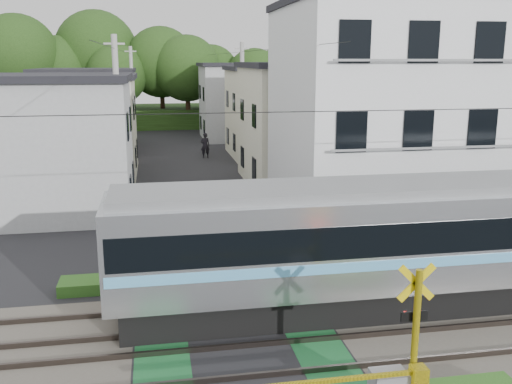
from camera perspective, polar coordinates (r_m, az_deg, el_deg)
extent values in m
plane|color=black|center=(14.93, -1.88, -14.47)|extent=(120.00, 120.00, 0.00)
cube|color=#47423A|center=(14.92, -1.88, -14.46)|extent=(120.00, 6.00, 0.00)
cube|color=black|center=(14.92, -1.88, -14.45)|extent=(5.20, 120.00, 0.00)
cube|color=#145126|center=(14.80, -9.42, -14.87)|extent=(1.30, 6.00, 0.00)
cube|color=#145126|center=(15.28, 5.40, -13.81)|extent=(1.30, 6.00, 0.00)
cube|color=#3F3833|center=(13.25, -0.61, -17.94)|extent=(120.00, 0.08, 0.14)
cube|color=#3F3833|center=(14.45, -1.58, -15.13)|extent=(120.00, 0.08, 0.14)
cube|color=#3F3833|center=(15.33, -2.16, -13.39)|extent=(120.00, 0.08, 0.14)
cube|color=#3F3833|center=(16.59, -2.86, -11.26)|extent=(120.00, 0.08, 0.14)
cube|color=black|center=(17.35, 16.03, -9.34)|extent=(16.84, 2.32, 0.88)
cube|color=black|center=(15.80, -4.87, -11.70)|extent=(2.34, 2.14, 0.58)
cube|color=silver|center=(16.79, 16.39, -3.95)|extent=(17.54, 2.73, 2.53)
cube|color=black|center=(16.70, 16.46, -2.95)|extent=(17.26, 2.77, 0.86)
cube|color=#59ACE1|center=(16.89, 16.31, -5.10)|extent=(17.36, 2.76, 0.27)
cube|color=slate|center=(16.45, 16.70, 0.67)|extent=(17.19, 2.24, 0.23)
cube|color=black|center=(15.02, -14.92, -4.33)|extent=(0.10, 2.35, 1.52)
cylinder|color=yellow|center=(11.97, 15.60, -14.24)|extent=(0.14, 0.14, 3.00)
cube|color=yellow|center=(11.56, 15.75, -8.72)|extent=(0.77, 0.05, 0.77)
cube|color=yellow|center=(11.56, 15.75, -8.72)|extent=(0.77, 0.05, 0.77)
cube|color=black|center=(11.84, 15.54, -11.88)|extent=(0.55, 0.05, 0.20)
sphere|color=#FF0C07|center=(11.82, 14.70, -11.86)|extent=(0.16, 0.16, 0.16)
sphere|color=#FF0C07|center=(11.95, 16.12, -11.67)|extent=(0.16, 0.16, 0.16)
cube|color=yellow|center=(11.28, 5.10, -18.49)|extent=(4.20, 0.08, 0.08)
cylinder|color=yellow|center=(17.59, -13.42, -5.19)|extent=(0.14, 0.14, 3.00)
cube|color=yellow|center=(17.16, -13.65, -1.48)|extent=(0.77, 0.05, 0.77)
cube|color=yellow|center=(17.16, -13.65, -1.48)|extent=(0.77, 0.05, 0.77)
cube|color=black|center=(17.35, -13.52, -3.72)|extent=(0.55, 0.05, 0.20)
sphere|color=#FF0C07|center=(17.30, -14.06, -3.80)|extent=(0.16, 0.16, 0.16)
sphere|color=#FF0C07|center=(17.28, -13.00, -3.76)|extent=(0.16, 0.16, 0.16)
cube|color=gray|center=(17.91, -11.63, -8.33)|extent=(0.70, 0.50, 0.90)
cube|color=yellow|center=(18.14, -13.22, -7.80)|extent=(0.30, 0.30, 1.10)
cube|color=yellow|center=(17.98, -6.09, -6.17)|extent=(4.20, 0.08, 0.08)
cube|color=white|center=(24.99, 14.48, 7.12)|extent=(10.00, 8.00, 9.00)
cube|color=black|center=(24.98, 15.11, 17.78)|extent=(10.20, 8.16, 0.30)
cube|color=black|center=(20.47, 9.22, -2.42)|extent=(1.10, 0.06, 1.40)
cube|color=black|center=(21.39, 15.43, -2.05)|extent=(1.10, 0.06, 1.40)
cube|color=black|center=(22.55, 21.06, -1.70)|extent=(1.10, 0.06, 1.40)
cube|color=gray|center=(21.93, 18.54, -3.53)|extent=(9.00, 0.06, 0.08)
cube|color=black|center=(19.89, 9.53, 5.94)|extent=(1.10, 0.06, 1.40)
cube|color=black|center=(20.84, 15.93, 5.94)|extent=(1.10, 0.06, 1.40)
cube|color=black|center=(22.03, 21.69, 5.88)|extent=(1.10, 0.06, 1.40)
cube|color=gray|center=(21.30, 19.11, 4.24)|extent=(9.00, 0.06, 0.08)
cube|color=black|center=(19.75, 9.87, 14.61)|extent=(1.10, 0.06, 1.40)
cube|color=black|center=(20.71, 16.45, 14.20)|extent=(1.10, 0.06, 1.40)
cube|color=black|center=(21.90, 22.37, 13.67)|extent=(1.10, 0.06, 1.40)
cube|color=gray|center=(21.09, 19.73, 12.31)|extent=(9.00, 0.06, 0.08)
cube|color=#AAACAF|center=(27.77, -19.76, 4.20)|extent=(7.00, 7.00, 6.00)
cube|color=black|center=(27.51, -20.26, 10.69)|extent=(7.35, 7.35, 0.30)
cube|color=black|center=(25.99, -12.39, 0.29)|extent=(0.06, 1.00, 1.20)
cube|color=black|center=(29.41, -12.17, 1.77)|extent=(0.06, 1.00, 1.20)
cube|color=black|center=(25.53, -12.70, 6.43)|extent=(0.06, 1.00, 1.20)
cube|color=black|center=(29.01, -12.44, 7.20)|extent=(0.06, 1.00, 1.20)
cube|color=beige|center=(32.50, 5.36, 6.53)|extent=(7.00, 8.00, 6.50)
cube|color=black|center=(32.30, 5.49, 12.53)|extent=(7.35, 8.40, 0.30)
cube|color=black|center=(30.08, -0.20, 2.31)|extent=(0.06, 1.00, 1.20)
cube|color=black|center=(33.97, -1.38, 3.54)|extent=(0.06, 1.00, 1.20)
cube|color=black|center=(29.69, -0.20, 7.63)|extent=(0.06, 1.00, 1.20)
cube|color=black|center=(33.62, -1.40, 8.25)|extent=(0.06, 1.00, 1.20)
cube|color=beige|center=(36.68, -18.30, 6.12)|extent=(8.00, 7.00, 5.80)
cube|color=black|center=(36.48, -18.65, 10.88)|extent=(8.40, 7.35, 0.30)
cube|color=black|center=(34.82, -11.92, 3.50)|extent=(0.06, 1.00, 1.20)
cube|color=black|center=(38.28, -11.79, 4.35)|extent=(0.06, 1.00, 1.20)
cube|color=black|center=(34.49, -12.14, 8.09)|extent=(0.06, 1.00, 1.20)
cube|color=black|center=(37.97, -11.99, 8.52)|extent=(0.06, 1.00, 1.20)
cube|color=beige|center=(42.27, 2.23, 7.86)|extent=(7.00, 7.00, 6.20)
cube|color=black|center=(42.10, 2.27, 12.27)|extent=(7.35, 7.35, 0.30)
cube|color=black|center=(40.14, -2.20, 5.00)|extent=(0.06, 1.00, 1.20)
cube|color=black|center=(43.58, -2.85, 5.63)|extent=(0.06, 1.00, 1.20)
cube|color=black|center=(39.84, -2.23, 8.99)|extent=(0.06, 1.00, 1.20)
cube|color=black|center=(43.31, -2.89, 9.31)|extent=(0.06, 1.00, 1.20)
cube|color=beige|center=(46.53, -16.43, 7.70)|extent=(7.00, 8.00, 6.00)
cube|color=black|center=(46.37, -16.68, 11.57)|extent=(7.35, 8.40, 0.30)
cube|color=black|center=(44.48, -12.01, 5.51)|extent=(0.06, 1.00, 1.20)
cube|color=black|center=(48.45, -11.88, 6.11)|extent=(0.06, 1.00, 1.20)
cube|color=black|center=(44.22, -12.18, 9.11)|extent=(0.06, 1.00, 1.20)
cube|color=black|center=(48.21, -12.04, 9.42)|extent=(0.06, 1.00, 1.20)
cube|color=#AAACAF|center=(51.92, -0.94, 8.94)|extent=(8.00, 7.00, 6.40)
cube|color=black|center=(51.79, -0.95, 12.64)|extent=(8.40, 7.35, 0.30)
cube|color=black|center=(49.86, -5.21, 6.53)|extent=(0.06, 1.00, 1.20)
cube|color=black|center=(53.33, -5.55, 6.94)|extent=(0.06, 1.00, 1.20)
cube|color=black|center=(49.63, -5.27, 9.74)|extent=(0.06, 1.00, 1.20)
cube|color=black|center=(53.11, -5.62, 9.94)|extent=(0.06, 1.00, 1.20)
cube|color=#234115|center=(63.41, -8.58, 7.54)|extent=(40.00, 10.00, 2.00)
cylinder|color=#332114|center=(60.47, -22.41, 8.19)|extent=(0.50, 0.50, 5.64)
sphere|color=#234115|center=(60.33, -22.78, 12.45)|extent=(7.90, 7.90, 7.90)
cylinder|color=#332114|center=(61.64, -18.91, 8.09)|extent=(0.50, 0.50, 4.68)
sphere|color=#234115|center=(61.47, -19.17, 11.56)|extent=(6.55, 6.55, 6.55)
cylinder|color=#332114|center=(62.81, -15.41, 9.00)|extent=(0.50, 0.50, 6.00)
sphere|color=#234115|center=(62.69, -15.68, 13.38)|extent=(8.40, 8.40, 8.40)
cylinder|color=#332114|center=(59.36, -13.59, 8.05)|extent=(0.50, 0.50, 4.25)
sphere|color=#234115|center=(59.18, -13.77, 11.34)|extent=(5.96, 5.96, 5.96)
cylinder|color=#332114|center=(61.12, -9.33, 8.81)|extent=(0.50, 0.50, 5.17)
sphere|color=#234115|center=(60.97, -9.47, 12.69)|extent=(7.24, 7.24, 7.24)
cylinder|color=#332114|center=(58.97, -6.82, 8.52)|extent=(0.50, 0.50, 4.72)
sphere|color=#234115|center=(58.80, -6.92, 12.19)|extent=(6.61, 6.61, 6.61)
cylinder|color=#332114|center=(61.74, -4.49, 8.57)|extent=(0.50, 0.50, 4.29)
sphere|color=#234115|center=(61.57, -4.55, 11.75)|extent=(6.00, 6.00, 6.00)
cylinder|color=#332114|center=(59.83, -0.15, 8.36)|extent=(0.50, 0.50, 4.08)
sphere|color=#234115|center=(59.66, -0.15, 11.49)|extent=(5.71, 5.71, 5.71)
cylinder|color=#332114|center=(61.77, 2.42, 8.54)|extent=(0.50, 0.50, 4.16)
sphere|color=#234115|center=(61.60, 2.45, 11.62)|extent=(5.82, 5.82, 5.82)
cylinder|color=#332114|center=(60.94, 4.81, 8.46)|extent=(0.50, 0.50, 4.20)
sphere|color=#234115|center=(60.77, 4.88, 11.62)|extent=(5.88, 5.88, 5.88)
cube|color=black|center=(16.39, 18.75, 7.83)|extent=(60.00, 0.02, 0.02)
cylinder|color=#A5A5A0|center=(26.31, -13.56, 6.35)|extent=(0.26, 0.26, 8.00)
cube|color=#A5A5A0|center=(26.16, -13.99, 14.20)|extent=(0.90, 0.08, 0.08)
cylinder|color=#A5A5A0|center=(35.65, -1.38, 8.36)|extent=(0.26, 0.26, 8.00)
cube|color=#A5A5A0|center=(35.54, -1.41, 14.16)|extent=(0.90, 0.08, 0.08)
cylinder|color=#A5A5A0|center=(47.22, -12.23, 9.22)|extent=(0.26, 0.26, 8.00)
cube|color=#A5A5A0|center=(47.14, -12.44, 13.58)|extent=(0.90, 0.08, 0.08)
cube|color=black|center=(36.64, -12.98, 13.49)|extent=(0.02, 42.00, 0.02)
cube|color=black|center=(37.02, -1.78, 13.80)|extent=(0.02, 42.00, 0.02)
imported|color=black|center=(41.38, -5.11, 4.66)|extent=(0.68, 0.46, 1.83)
cube|color=#2D5E1E|center=(18.40, -16.30, -8.91)|extent=(1.80, 1.00, 0.36)
cube|color=#2D5E1E|center=(18.80, 10.79, -8.23)|extent=(1.50, 0.90, 0.30)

